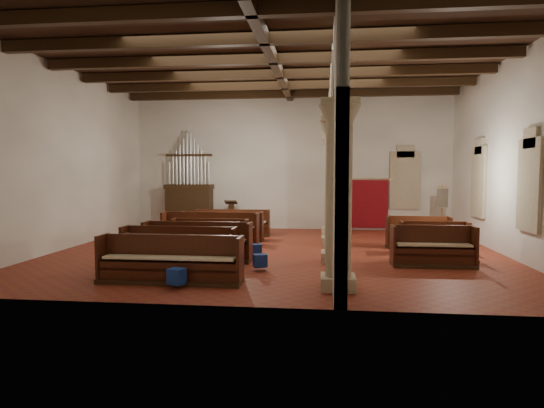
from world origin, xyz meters
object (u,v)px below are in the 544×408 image
Objects in this scene: aisle_pew_0 at (433,253)px; pipe_organ at (189,198)px; lectern at (231,217)px; processional_banner at (442,218)px; nave_pew_0 at (170,267)px.

pipe_organ is at bearing 140.47° from aisle_pew_0.
lectern is 10.09m from aisle_pew_0.
lectern is at bearing 150.25° from processional_banner.
aisle_pew_0 is at bearing -39.14° from pipe_organ.
aisle_pew_0 is (7.01, -7.25, -0.17)m from lectern.
lectern reaches higher than aisle_pew_0.
nave_pew_0 is (2.48, -9.82, -1.01)m from pipe_organ.
pipe_organ reaches higher than aisle_pew_0.
nave_pew_0 is 1.52× the size of aisle_pew_0.
aisle_pew_0 is (-1.64, -5.66, -0.38)m from processional_banner.
lectern is at bearing 93.48° from nave_pew_0.
nave_pew_0 is at bearing -87.35° from lectern.
lectern is at bearing 133.64° from aisle_pew_0.
pipe_organ is 1.32× the size of nave_pew_0.
aisle_pew_0 reaches higher than nave_pew_0.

